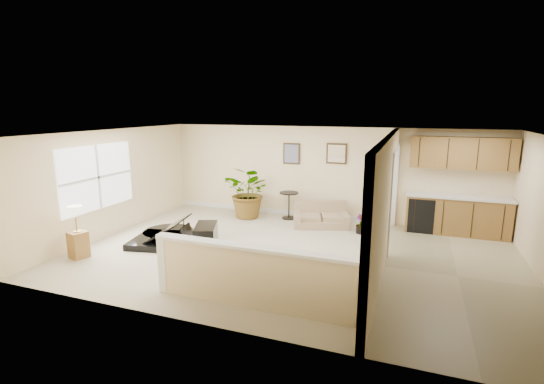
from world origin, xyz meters
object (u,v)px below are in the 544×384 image
(loveseat, at_px, (321,214))
(piano, at_px, (166,219))
(accent_table, at_px, (289,202))
(lamp_stand, at_px, (78,236))
(palm_plant, at_px, (249,193))
(piano_bench, at_px, (206,238))
(small_plant, at_px, (361,225))

(loveseat, bearing_deg, piano, -158.98)
(loveseat, distance_m, accent_table, 1.05)
(piano, distance_m, accent_table, 3.44)
(lamp_stand, bearing_deg, palm_plant, 61.82)
(piano_bench, bearing_deg, loveseat, 53.77)
(piano_bench, height_order, loveseat, loveseat)
(accent_table, bearing_deg, piano, -126.17)
(loveseat, height_order, palm_plant, palm_plant)
(loveseat, distance_m, palm_plant, 2.08)
(loveseat, bearing_deg, accent_table, 143.54)
(piano, xyz_separation_m, lamp_stand, (-1.12, -1.42, -0.08))
(loveseat, xyz_separation_m, accent_table, (-0.99, 0.33, 0.17))
(piano_bench, distance_m, lamp_stand, 2.57)
(piano, relative_size, loveseat, 1.11)
(piano_bench, bearing_deg, piano, 172.09)
(small_plant, relative_size, lamp_stand, 0.44)
(piano, height_order, palm_plant, palm_plant)
(piano, bearing_deg, lamp_stand, -139.46)
(loveseat, bearing_deg, small_plant, -33.42)
(palm_plant, relative_size, lamp_stand, 1.41)
(piano, distance_m, lamp_stand, 1.81)
(palm_plant, bearing_deg, lamp_stand, -118.18)
(palm_plant, distance_m, lamp_stand, 4.46)
(piano_bench, xyz_separation_m, lamp_stand, (-2.23, -1.26, 0.18))
(accent_table, distance_m, palm_plant, 1.11)
(small_plant, bearing_deg, lamp_stand, -145.43)
(lamp_stand, bearing_deg, piano_bench, 29.54)
(piano_bench, distance_m, loveseat, 3.23)
(piano, relative_size, piano_bench, 2.17)
(piano_bench, xyz_separation_m, palm_plant, (-0.13, 2.66, 0.43))
(accent_table, bearing_deg, lamp_stand, -126.90)
(piano_bench, bearing_deg, palm_plant, 92.73)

